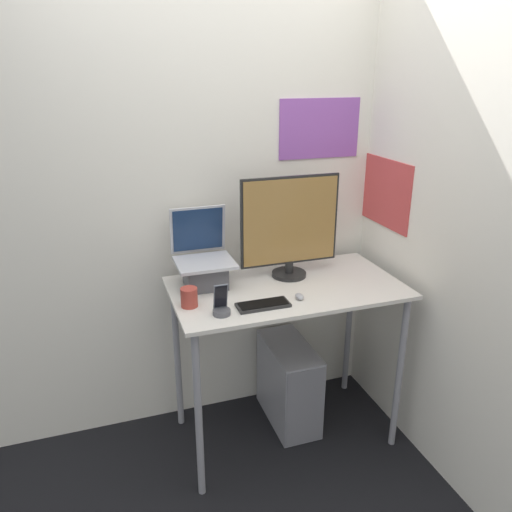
{
  "coord_description": "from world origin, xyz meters",
  "views": [
    {
      "loc": [
        -0.88,
        -1.8,
        1.91
      ],
      "look_at": [
        -0.16,
        0.32,
        1.08
      ],
      "focal_mm": 35.0,
      "sensor_mm": 36.0,
      "label": 1
    }
  ],
  "objects_px": {
    "laptop": "(204,266)",
    "monitor": "(290,228)",
    "cell_phone": "(221,307)",
    "computer_tower": "(289,383)",
    "keyboard": "(263,305)",
    "mouse": "(299,296)"
  },
  "relations": [
    {
      "from": "mouse",
      "to": "computer_tower",
      "type": "height_order",
      "value": "mouse"
    },
    {
      "from": "monitor",
      "to": "computer_tower",
      "type": "distance_m",
      "value": 0.92
    },
    {
      "from": "monitor",
      "to": "cell_phone",
      "type": "distance_m",
      "value": 0.59
    },
    {
      "from": "monitor",
      "to": "cell_phone",
      "type": "bearing_deg",
      "value": -144.99
    },
    {
      "from": "keyboard",
      "to": "computer_tower",
      "type": "height_order",
      "value": "keyboard"
    },
    {
      "from": "laptop",
      "to": "mouse",
      "type": "xyz_separation_m",
      "value": [
        0.39,
        -0.3,
        -0.09
      ]
    },
    {
      "from": "laptop",
      "to": "computer_tower",
      "type": "bearing_deg",
      "value": -4.58
    },
    {
      "from": "laptop",
      "to": "computer_tower",
      "type": "relative_size",
      "value": 0.79
    },
    {
      "from": "monitor",
      "to": "cell_phone",
      "type": "height_order",
      "value": "monitor"
    },
    {
      "from": "keyboard",
      "to": "cell_phone",
      "type": "xyz_separation_m",
      "value": [
        -0.2,
        -0.01,
        0.03
      ]
    },
    {
      "from": "monitor",
      "to": "laptop",
      "type": "bearing_deg",
      "value": 177.14
    },
    {
      "from": "mouse",
      "to": "computer_tower",
      "type": "distance_m",
      "value": 0.73
    },
    {
      "from": "laptop",
      "to": "cell_phone",
      "type": "bearing_deg",
      "value": -90.61
    },
    {
      "from": "mouse",
      "to": "monitor",
      "type": "bearing_deg",
      "value": 77.83
    },
    {
      "from": "cell_phone",
      "to": "keyboard",
      "type": "bearing_deg",
      "value": 3.99
    },
    {
      "from": "laptop",
      "to": "computer_tower",
      "type": "height_order",
      "value": "laptop"
    },
    {
      "from": "keyboard",
      "to": "computer_tower",
      "type": "relative_size",
      "value": 0.51
    },
    {
      "from": "laptop",
      "to": "mouse",
      "type": "relative_size",
      "value": 6.41
    },
    {
      "from": "laptop",
      "to": "monitor",
      "type": "xyz_separation_m",
      "value": [
        0.45,
        -0.02,
        0.16
      ]
    },
    {
      "from": "laptop",
      "to": "monitor",
      "type": "distance_m",
      "value": 0.48
    },
    {
      "from": "keyboard",
      "to": "cell_phone",
      "type": "relative_size",
      "value": 1.7
    },
    {
      "from": "monitor",
      "to": "cell_phone",
      "type": "xyz_separation_m",
      "value": [
        -0.45,
        -0.32,
        -0.23
      ]
    }
  ]
}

